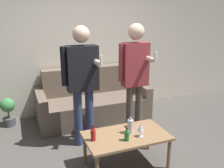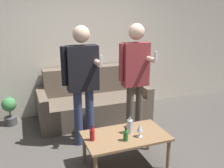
{
  "view_description": "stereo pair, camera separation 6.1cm",
  "coord_description": "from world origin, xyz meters",
  "px_view_note": "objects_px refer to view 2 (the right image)",
  "views": [
    {
      "loc": [
        -1.13,
        -2.54,
        1.93
      ],
      "look_at": [
        0.09,
        0.55,
        0.95
      ],
      "focal_mm": 40.0,
      "sensor_mm": 36.0,
      "label": 1
    },
    {
      "loc": [
        -1.07,
        -2.56,
        1.93
      ],
      "look_at": [
        0.09,
        0.55,
        0.95
      ],
      "focal_mm": 40.0,
      "sensor_mm": 36.0,
      "label": 2
    }
  ],
  "objects_px": {
    "couch": "(93,101)",
    "person_standing_right": "(135,72)",
    "coffee_table": "(126,138)",
    "bottle_orange": "(92,134)",
    "person_standing_left": "(82,77)"
  },
  "relations": [
    {
      "from": "couch",
      "to": "person_standing_right",
      "type": "height_order",
      "value": "person_standing_right"
    },
    {
      "from": "coffee_table",
      "to": "bottle_orange",
      "type": "xyz_separation_m",
      "value": [
        -0.42,
        0.02,
        0.12
      ]
    },
    {
      "from": "couch",
      "to": "person_standing_left",
      "type": "height_order",
      "value": "person_standing_left"
    },
    {
      "from": "couch",
      "to": "person_standing_right",
      "type": "bearing_deg",
      "value": -68.31
    },
    {
      "from": "bottle_orange",
      "to": "person_standing_right",
      "type": "bearing_deg",
      "value": 36.86
    },
    {
      "from": "person_standing_right",
      "to": "coffee_table",
      "type": "bearing_deg",
      "value": -123.04
    },
    {
      "from": "person_standing_right",
      "to": "bottle_orange",
      "type": "bearing_deg",
      "value": -143.14
    },
    {
      "from": "coffee_table",
      "to": "bottle_orange",
      "type": "height_order",
      "value": "bottle_orange"
    },
    {
      "from": "coffee_table",
      "to": "person_standing_left",
      "type": "xyz_separation_m",
      "value": [
        -0.34,
        0.75,
        0.64
      ]
    },
    {
      "from": "bottle_orange",
      "to": "person_standing_right",
      "type": "relative_size",
      "value": 0.11
    },
    {
      "from": "bottle_orange",
      "to": "person_standing_left",
      "type": "distance_m",
      "value": 0.9
    },
    {
      "from": "couch",
      "to": "person_standing_left",
      "type": "distance_m",
      "value": 1.19
    },
    {
      "from": "bottle_orange",
      "to": "person_standing_left",
      "type": "bearing_deg",
      "value": 83.77
    },
    {
      "from": "coffee_table",
      "to": "person_standing_right",
      "type": "distance_m",
      "value": 1.04
    },
    {
      "from": "couch",
      "to": "person_standing_right",
      "type": "relative_size",
      "value": 1.12
    }
  ]
}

